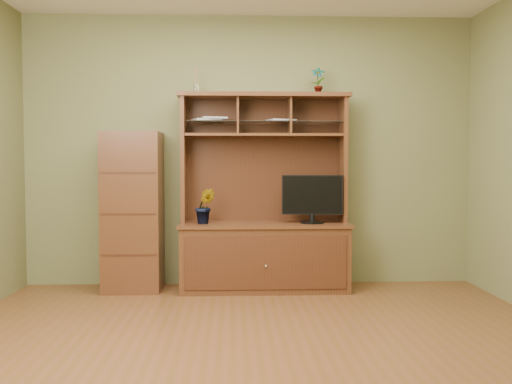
{
  "coord_description": "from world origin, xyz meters",
  "views": [
    {
      "loc": [
        -0.17,
        -3.77,
        1.24
      ],
      "look_at": [
        0.03,
        1.2,
        0.97
      ],
      "focal_mm": 40.0,
      "sensor_mm": 36.0,
      "label": 1
    }
  ],
  "objects": [
    {
      "name": "monitor",
      "position": [
        0.59,
        1.65,
        0.89
      ],
      "size": [
        0.59,
        0.23,
        0.46
      ],
      "rotation": [
        0.0,
        0.0,
        -0.09
      ],
      "color": "black",
      "rests_on": "media_hutch"
    },
    {
      "name": "side_cabinet",
      "position": [
        -1.13,
        1.74,
        0.76
      ],
      "size": [
        0.54,
        0.5,
        1.52
      ],
      "color": "#411F12",
      "rests_on": "room"
    },
    {
      "name": "room",
      "position": [
        0.0,
        0.0,
        1.35
      ],
      "size": [
        4.54,
        4.04,
        2.74
      ],
      "color": "brown",
      "rests_on": "ground"
    },
    {
      "name": "top_plant",
      "position": [
        0.66,
        1.8,
        2.03
      ],
      "size": [
        0.15,
        0.12,
        0.27
      ],
      "primitive_type": "imported",
      "rotation": [
        0.0,
        0.0,
        -0.18
      ],
      "color": "#3D6924",
      "rests_on": "media_hutch"
    },
    {
      "name": "reed_diffuser",
      "position": [
        -0.53,
        1.8,
        2.0
      ],
      "size": [
        0.05,
        0.05,
        0.25
      ],
      "color": "silver",
      "rests_on": "media_hutch"
    },
    {
      "name": "media_hutch",
      "position": [
        0.13,
        1.73,
        0.52
      ],
      "size": [
        1.66,
        0.61,
        1.9
      ],
      "color": "#411F12",
      "rests_on": "room"
    },
    {
      "name": "magazines",
      "position": [
        -0.17,
        1.8,
        1.65
      ],
      "size": [
        1.03,
        0.28,
        0.04
      ],
      "color": "#B3B3B8",
      "rests_on": "media_hutch"
    },
    {
      "name": "orchid_plant",
      "position": [
        -0.44,
        1.65,
        0.82
      ],
      "size": [
        0.19,
        0.15,
        0.34
      ],
      "primitive_type": "imported",
      "rotation": [
        0.0,
        0.0,
        0.02
      ],
      "color": "#30561D",
      "rests_on": "media_hutch"
    }
  ]
}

